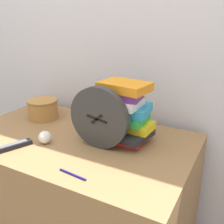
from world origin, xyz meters
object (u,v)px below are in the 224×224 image
(tv_remote, at_px, (14,146))
(basket, at_px, (43,108))
(crumpled_paper_ball, at_px, (45,137))
(book_stack, at_px, (124,113))
(pen, at_px, (73,174))
(desk_clock, at_px, (99,118))

(tv_remote, bearing_deg, basket, 111.76)
(tv_remote, bearing_deg, crumpled_paper_ball, 49.27)
(book_stack, bearing_deg, crumpled_paper_ball, -146.17)
(basket, distance_m, pen, 0.65)
(book_stack, xyz_separation_m, tv_remote, (-0.40, -0.31, -0.13))
(desk_clock, xyz_separation_m, basket, (-0.47, 0.16, -0.08))
(desk_clock, bearing_deg, tv_remote, -149.56)
(desk_clock, xyz_separation_m, tv_remote, (-0.33, -0.19, -0.13))
(book_stack, height_order, basket, book_stack)
(desk_clock, height_order, tv_remote, desk_clock)
(basket, distance_m, crumpled_paper_ball, 0.34)
(desk_clock, xyz_separation_m, book_stack, (0.07, 0.12, -0.00))
(basket, relative_size, crumpled_paper_ball, 2.97)
(book_stack, distance_m, tv_remote, 0.52)
(book_stack, relative_size, crumpled_paper_ball, 4.74)
(crumpled_paper_ball, xyz_separation_m, pen, (0.27, -0.16, -0.03))
(book_stack, height_order, crumpled_paper_ball, book_stack)
(desk_clock, relative_size, crumpled_paper_ball, 4.71)
(book_stack, distance_m, basket, 0.55)
(crumpled_paper_ball, distance_m, pen, 0.31)
(desk_clock, xyz_separation_m, crumpled_paper_ball, (-0.24, -0.09, -0.11))
(desk_clock, distance_m, pen, 0.28)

